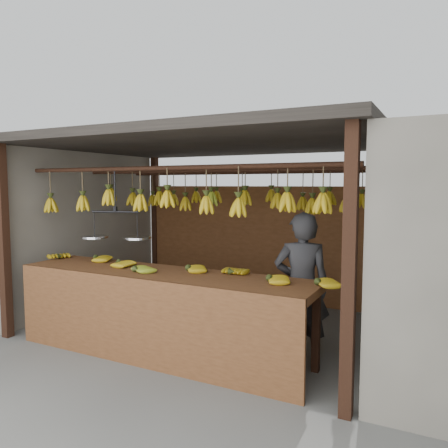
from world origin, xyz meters
The scene contains 8 objects.
ground centered at (0.00, 0.00, 0.00)m, with size 80.00×80.00×0.00m, color #5B5B57.
stall centered at (0.00, 0.33, 1.97)m, with size 4.30×3.30×2.40m.
neighbor_left centered at (-3.60, 0.00, 1.15)m, with size 3.00×3.00×2.30m, color slate.
counter centered at (-0.02, -1.22, 0.71)m, with size 3.54×0.77×0.96m.
hanging_bananas centered at (0.00, -0.01, 1.62)m, with size 3.58×2.22×0.39m.
balance_scale centered at (-0.73, -1.00, 1.25)m, with size 0.79×0.47×0.80m.
vendor centered at (1.35, -0.60, 0.77)m, with size 0.57×0.37×1.55m, color #262628.
bag_bundles centered at (1.94, 1.35, 1.02)m, with size 0.08×0.26×1.26m.
Camera 1 is at (2.65, -4.86, 1.82)m, focal length 35.00 mm.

